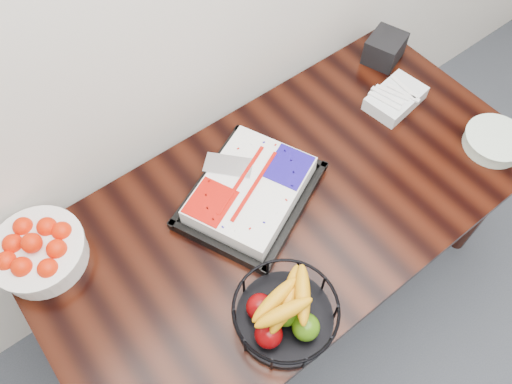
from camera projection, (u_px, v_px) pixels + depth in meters
table at (289, 213)px, 1.80m from camera, size 1.80×0.90×0.75m
cake_tray at (251, 192)px, 1.69m from camera, size 0.58×0.53×0.10m
tangerine_bowl at (36, 248)px, 1.54m from camera, size 0.30×0.30×0.19m
fruit_basket at (285, 313)px, 1.45m from camera, size 0.31×0.31×0.17m
plate_stack at (494, 141)px, 1.83m from camera, size 0.22×0.22×0.05m
fork_bag at (396, 98)px, 1.94m from camera, size 0.25×0.18×0.06m
napkin_box at (385, 48)px, 2.05m from camera, size 0.19×0.18×0.11m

